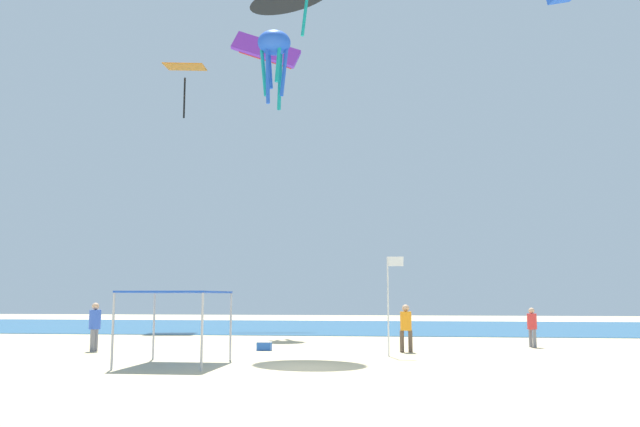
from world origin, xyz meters
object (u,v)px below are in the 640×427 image
(person_near_tent, at_px, (532,324))
(kite_octopus_blue, at_px, (274,47))
(person_central, at_px, (406,324))
(banner_flag, at_px, (390,296))
(person_leftmost, at_px, (95,323))
(kite_diamond_orange, at_px, (185,70))
(kite_parafoil_purple, at_px, (266,50))
(canopy_tent, at_px, (177,295))
(cooler_box, at_px, (264,346))

(person_near_tent, bearing_deg, kite_octopus_blue, -143.80)
(person_central, xyz_separation_m, banner_flag, (-0.58, -1.81, 1.09))
(person_leftmost, xyz_separation_m, kite_diamond_orange, (-2.97, 18.20, 17.12))
(kite_diamond_orange, relative_size, kite_parafoil_purple, 0.77)
(kite_parafoil_purple, bearing_deg, kite_octopus_blue, -75.59)
(canopy_tent, distance_m, kite_octopus_blue, 22.51)
(cooler_box, relative_size, kite_parafoil_purple, 0.11)
(cooler_box, relative_size, kite_diamond_orange, 0.14)
(person_central, bearing_deg, kite_octopus_blue, 123.14)
(person_leftmost, distance_m, banner_flag, 11.68)
(person_central, distance_m, kite_diamond_orange, 28.60)
(canopy_tent, relative_size, person_central, 1.80)
(person_central, bearing_deg, kite_parafoil_purple, 116.04)
(person_leftmost, xyz_separation_m, cooler_box, (6.56, 1.22, -0.94))
(cooler_box, bearing_deg, kite_parafoil_purple, 102.19)
(person_near_tent, height_order, kite_parafoil_purple, kite_parafoil_purple)
(cooler_box, xyz_separation_m, kite_diamond_orange, (-9.54, 16.97, 18.05))
(cooler_box, xyz_separation_m, kite_octopus_blue, (-1.93, 11.13, 17.04))
(cooler_box, height_order, kite_octopus_blue, kite_octopus_blue)
(kite_diamond_orange, relative_size, kite_octopus_blue, 0.85)
(person_near_tent, height_order, person_leftmost, person_leftmost)
(person_near_tent, distance_m, kite_octopus_blue, 22.30)
(kite_diamond_orange, distance_m, kite_octopus_blue, 9.65)
(cooler_box, distance_m, kite_octopus_blue, 20.44)
(person_central, height_order, kite_parafoil_purple, kite_parafoil_purple)
(person_central, xyz_separation_m, kite_octopus_blue, (-7.55, 11.30, 16.14))
(person_central, relative_size, kite_diamond_orange, 0.45)
(kite_diamond_orange, bearing_deg, kite_parafoil_purple, -165.46)
(person_near_tent, bearing_deg, canopy_tent, -77.26)
(banner_flag, bearing_deg, kite_octopus_blue, 117.99)
(person_leftmost, height_order, kite_parafoil_purple, kite_parafoil_purple)
(cooler_box, bearing_deg, banner_flag, -21.47)
(canopy_tent, height_order, person_near_tent, canopy_tent)
(kite_octopus_blue, bearing_deg, kite_parafoil_purple, -18.90)
(canopy_tent, height_order, kite_parafoil_purple, kite_parafoil_purple)
(cooler_box, bearing_deg, person_central, -1.73)
(banner_flag, bearing_deg, cooler_box, 158.53)
(person_leftmost, height_order, person_central, person_leftmost)
(person_central, relative_size, cooler_box, 3.20)
(canopy_tent, relative_size, kite_octopus_blue, 0.69)
(person_near_tent, relative_size, kite_parafoil_purple, 0.32)
(cooler_box, bearing_deg, person_leftmost, -169.44)
(kite_octopus_blue, bearing_deg, person_leftmost, 125.21)
(person_near_tent, xyz_separation_m, kite_octopus_blue, (-12.90, 8.21, 16.24))
(banner_flag, height_order, cooler_box, banner_flag)
(person_near_tent, bearing_deg, kite_diamond_orange, -145.75)
(person_leftmost, height_order, banner_flag, banner_flag)
(person_central, bearing_deg, person_near_tent, 29.35)
(canopy_tent, height_order, banner_flag, banner_flag)
(kite_parafoil_purple, distance_m, kite_octopus_blue, 9.12)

